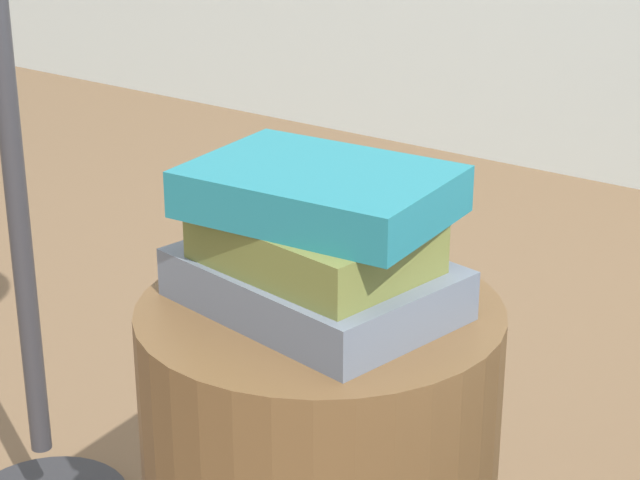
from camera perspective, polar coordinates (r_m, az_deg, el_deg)
book_slate at (r=1.24m, az=-0.17°, el=-2.09°), size 0.32×0.25×0.05m
book_olive at (r=1.21m, az=-0.31°, el=-0.04°), size 0.25×0.20×0.05m
book_teal at (r=1.20m, az=-0.02°, el=2.39°), size 0.27×0.20×0.05m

